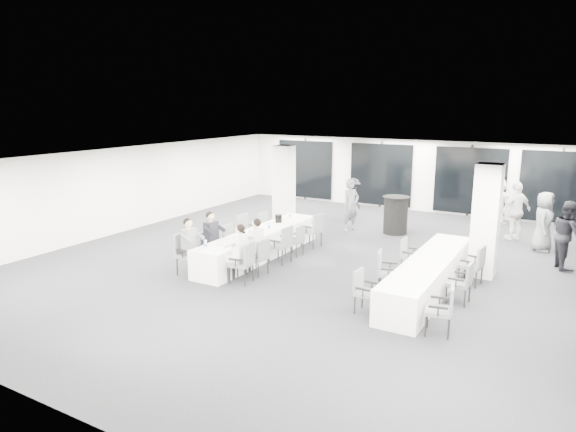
# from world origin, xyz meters

# --- Properties ---
(room) EXTENTS (14.04, 16.04, 2.84)m
(room) POSITION_xyz_m (0.89, 1.11, 1.39)
(room) COLOR black
(room) RESTS_ON ground
(column_left) EXTENTS (0.60, 0.60, 2.80)m
(column_left) POSITION_xyz_m (-2.80, 3.20, 1.40)
(column_left) COLOR silver
(column_left) RESTS_ON floor
(column_right) EXTENTS (0.60, 0.60, 2.80)m
(column_right) POSITION_xyz_m (4.20, 1.00, 1.40)
(column_right) COLOR silver
(column_right) RESTS_ON floor
(banquet_table_main) EXTENTS (0.90, 5.00, 0.75)m
(banquet_table_main) POSITION_xyz_m (-1.45, -0.44, 0.38)
(banquet_table_main) COLOR silver
(banquet_table_main) RESTS_ON floor
(banquet_table_side) EXTENTS (0.90, 5.00, 0.75)m
(banquet_table_side) POSITION_xyz_m (3.32, -0.75, 0.38)
(banquet_table_side) COLOR silver
(banquet_table_side) RESTS_ON floor
(cocktail_table) EXTENTS (0.89, 0.89, 1.23)m
(cocktail_table) POSITION_xyz_m (0.96, 4.04, 0.62)
(cocktail_table) COLOR black
(cocktail_table) RESTS_ON floor
(chair_main_left_near) EXTENTS (0.57, 0.62, 1.03)m
(chair_main_left_near) POSITION_xyz_m (-2.29, -2.54, 0.59)
(chair_main_left_near) COLOR #4C4F54
(chair_main_left_near) RESTS_ON floor
(chair_main_left_second) EXTENTS (0.51, 0.55, 0.87)m
(chair_main_left_second) POSITION_xyz_m (-2.27, -1.64, 0.50)
(chair_main_left_second) COLOR #4C4F54
(chair_main_left_second) RESTS_ON floor
(chair_main_left_mid) EXTENTS (0.50, 0.53, 0.86)m
(chair_main_left_mid) POSITION_xyz_m (-2.27, -0.65, 0.49)
(chair_main_left_mid) COLOR #4C4F54
(chair_main_left_mid) RESTS_ON floor
(chair_main_left_fourth) EXTENTS (0.57, 0.61, 1.00)m
(chair_main_left_fourth) POSITION_xyz_m (-2.29, 0.11, 0.57)
(chair_main_left_fourth) COLOR #4C4F54
(chair_main_left_fourth) RESTS_ON floor
(chair_main_left_far) EXTENTS (0.50, 0.54, 0.87)m
(chair_main_left_far) POSITION_xyz_m (-2.27, 1.17, 0.50)
(chair_main_left_far) COLOR #4C4F54
(chair_main_left_far) RESTS_ON floor
(chair_main_right_near) EXTENTS (0.55, 0.60, 0.99)m
(chair_main_right_near) POSITION_xyz_m (-0.61, -2.41, 0.57)
(chair_main_right_near) COLOR #4C4F54
(chair_main_right_near) RESTS_ON floor
(chair_main_right_second) EXTENTS (0.50, 0.55, 0.91)m
(chair_main_right_second) POSITION_xyz_m (-0.62, -1.73, 0.52)
(chair_main_right_second) COLOR #4C4F54
(chair_main_right_second) RESTS_ON floor
(chair_main_right_mid) EXTENTS (0.54, 0.60, 1.01)m
(chair_main_right_mid) POSITION_xyz_m (-0.61, -0.60, 0.58)
(chair_main_right_mid) COLOR #4C4F54
(chair_main_right_mid) RESTS_ON floor
(chair_main_right_fourth) EXTENTS (0.45, 0.50, 0.86)m
(chair_main_right_fourth) POSITION_xyz_m (-0.62, 0.18, 0.49)
(chair_main_right_fourth) COLOR #4C4F54
(chair_main_right_fourth) RESTS_ON floor
(chair_main_right_far) EXTENTS (0.58, 0.62, 1.01)m
(chair_main_right_far) POSITION_xyz_m (-0.61, 1.22, 0.58)
(chair_main_right_far) COLOR #4C4F54
(chair_main_right_far) RESTS_ON floor
(chair_side_left_near) EXTENTS (0.46, 0.52, 0.89)m
(chair_side_left_near) POSITION_xyz_m (2.50, -2.62, 0.51)
(chair_side_left_near) COLOR #4C4F54
(chair_side_left_near) RESTS_ON floor
(chair_side_left_mid) EXTENTS (0.59, 0.61, 0.96)m
(chair_side_left_mid) POSITION_xyz_m (2.49, -1.31, 0.55)
(chair_side_left_mid) COLOR #4C4F54
(chair_side_left_mid) RESTS_ON floor
(chair_side_left_far) EXTENTS (0.44, 0.49, 0.86)m
(chair_side_left_far) POSITION_xyz_m (2.50, 0.39, 0.49)
(chair_side_left_far) COLOR #4C4F54
(chair_side_left_far) RESTS_ON floor
(chair_side_right_near) EXTENTS (0.56, 0.59, 0.95)m
(chair_side_right_near) POSITION_xyz_m (4.16, -2.87, 0.54)
(chair_side_right_near) COLOR #4C4F54
(chair_side_right_near) RESTS_ON floor
(chair_side_right_mid) EXTENTS (0.49, 0.54, 0.92)m
(chair_side_right_mid) POSITION_xyz_m (4.16, -1.15, 0.53)
(chair_side_right_mid) COLOR #4C4F54
(chair_side_right_mid) RESTS_ON floor
(chair_side_right_far) EXTENTS (0.55, 0.59, 0.95)m
(chair_side_right_far) POSITION_xyz_m (4.16, 0.18, 0.54)
(chair_side_right_far) COLOR #4C4F54
(chair_side_right_far) RESTS_ON floor
(seated_guest_a) EXTENTS (0.50, 0.38, 1.44)m
(seated_guest_a) POSITION_xyz_m (-2.12, -2.53, 0.81)
(seated_guest_a) COLOR #5A5D62
(seated_guest_a) RESTS_ON floor
(seated_guest_b) EXTENTS (0.50, 0.38, 1.44)m
(seated_guest_b) POSITION_xyz_m (-2.12, -1.65, 0.81)
(seated_guest_b) COLOR black
(seated_guest_b) RESTS_ON floor
(seated_guest_c) EXTENTS (0.50, 0.38, 1.44)m
(seated_guest_c) POSITION_xyz_m (-0.78, -2.42, 0.81)
(seated_guest_c) COLOR silver
(seated_guest_c) RESTS_ON floor
(seated_guest_d) EXTENTS (0.50, 0.38, 1.44)m
(seated_guest_d) POSITION_xyz_m (-0.78, -1.72, 0.81)
(seated_guest_d) COLOR silver
(seated_guest_d) RESTS_ON floor
(standing_guest_a) EXTENTS (0.85, 0.91, 1.97)m
(standing_guest_a) POSITION_xyz_m (-0.48, 3.66, 0.99)
(standing_guest_a) COLOR #5A5D62
(standing_guest_a) RESTS_ON floor
(standing_guest_c) EXTENTS (1.24, 1.17, 1.75)m
(standing_guest_c) POSITION_xyz_m (-1.06, 5.21, 0.87)
(standing_guest_c) COLOR black
(standing_guest_c) RESTS_ON floor
(standing_guest_d) EXTENTS (1.31, 1.38, 2.08)m
(standing_guest_d) POSITION_xyz_m (4.46, 5.15, 1.04)
(standing_guest_d) COLOR silver
(standing_guest_d) RESTS_ON floor
(standing_guest_e) EXTENTS (0.61, 0.97, 1.97)m
(standing_guest_e) POSITION_xyz_m (5.31, 4.16, 0.98)
(standing_guest_e) COLOR #5A5D62
(standing_guest_e) RESTS_ON floor
(standing_guest_f) EXTENTS (1.75, 0.75, 1.87)m
(standing_guest_f) POSITION_xyz_m (3.66, 7.20, 0.93)
(standing_guest_f) COLOR silver
(standing_guest_f) RESTS_ON floor
(standing_guest_g) EXTENTS (0.80, 0.77, 1.73)m
(standing_guest_g) POSITION_xyz_m (-3.98, 4.93, 0.86)
(standing_guest_g) COLOR black
(standing_guest_g) RESTS_ON floor
(standing_guest_h) EXTENTS (0.91, 1.12, 2.02)m
(standing_guest_h) POSITION_xyz_m (5.96, 2.68, 1.01)
(standing_guest_h) COLOR black
(standing_guest_h) RESTS_ON floor
(ice_bucket_near) EXTENTS (0.20, 0.20, 0.23)m
(ice_bucket_near) POSITION_xyz_m (-1.36, -1.44, 0.86)
(ice_bucket_near) COLOR black
(ice_bucket_near) RESTS_ON banquet_table_main
(ice_bucket_far) EXTENTS (0.21, 0.21, 0.24)m
(ice_bucket_far) POSITION_xyz_m (-1.53, 0.73, 0.87)
(ice_bucket_far) COLOR black
(ice_bucket_far) RESTS_ON banquet_table_main
(water_bottle_a) EXTENTS (0.07, 0.07, 0.21)m
(water_bottle_a) POSITION_xyz_m (-1.63, -2.56, 0.86)
(water_bottle_a) COLOR silver
(water_bottle_a) RESTS_ON banquet_table_main
(water_bottle_b) EXTENTS (0.07, 0.07, 0.21)m
(water_bottle_b) POSITION_xyz_m (-1.31, -0.17, 0.85)
(water_bottle_b) COLOR silver
(water_bottle_b) RESTS_ON banquet_table_main
(water_bottle_c) EXTENTS (0.07, 0.07, 0.21)m
(water_bottle_c) POSITION_xyz_m (-1.50, 1.36, 0.86)
(water_bottle_c) COLOR silver
(water_bottle_c) RESTS_ON banquet_table_main
(plate_a) EXTENTS (0.22, 0.22, 0.03)m
(plate_a) POSITION_xyz_m (-1.54, -2.13, 0.76)
(plate_a) COLOR white
(plate_a) RESTS_ON banquet_table_main
(plate_b) EXTENTS (0.21, 0.21, 0.03)m
(plate_b) POSITION_xyz_m (-1.35, -2.10, 0.76)
(plate_b) COLOR white
(plate_b) RESTS_ON banquet_table_main
(plate_c) EXTENTS (0.18, 0.18, 0.03)m
(plate_c) POSITION_xyz_m (-1.48, -0.85, 0.76)
(plate_c) COLOR white
(plate_c) RESTS_ON banquet_table_main
(wine_glass) EXTENTS (0.08, 0.08, 0.21)m
(wine_glass) POSITION_xyz_m (-1.23, -2.55, 0.91)
(wine_glass) COLOR silver
(wine_glass) RESTS_ON banquet_table_main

